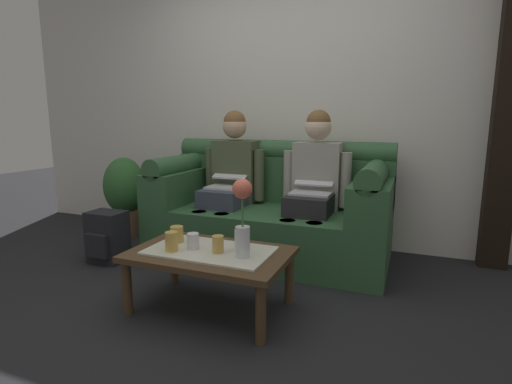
{
  "coord_description": "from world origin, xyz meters",
  "views": [
    {
      "loc": [
        1.1,
        -1.9,
        1.15
      ],
      "look_at": [
        0.03,
        0.77,
        0.61
      ],
      "focal_mm": 27.69,
      "sensor_mm": 36.0,
      "label": 1
    }
  ],
  "objects_px": {
    "person_right": "(314,181)",
    "cup_far_center": "(177,234)",
    "cup_near_right": "(193,241)",
    "flower_vase": "(242,214)",
    "cup_far_right": "(241,239)",
    "couch": "(271,212)",
    "person_left": "(231,176)",
    "cup_near_left": "(172,241)",
    "potted_plant": "(125,193)",
    "backpack_left": "(107,237)",
    "coffee_table": "(210,258)",
    "cup_far_left": "(218,244)"
  },
  "relations": [
    {
      "from": "cup_near_left",
      "to": "potted_plant",
      "type": "xyz_separation_m",
      "value": [
        -1.33,
        1.18,
        -0.01
      ]
    },
    {
      "from": "person_right",
      "to": "cup_near_left",
      "type": "xyz_separation_m",
      "value": [
        -0.57,
        -1.18,
        -0.22
      ]
    },
    {
      "from": "cup_near_left",
      "to": "cup_near_right",
      "type": "xyz_separation_m",
      "value": [
        0.1,
        0.08,
        -0.01
      ]
    },
    {
      "from": "couch",
      "to": "potted_plant",
      "type": "relative_size",
      "value": 2.49
    },
    {
      "from": "person_right",
      "to": "backpack_left",
      "type": "distance_m",
      "value": 1.74
    },
    {
      "from": "cup_near_right",
      "to": "backpack_left",
      "type": "distance_m",
      "value": 1.18
    },
    {
      "from": "cup_near_right",
      "to": "backpack_left",
      "type": "height_order",
      "value": "cup_near_right"
    },
    {
      "from": "person_left",
      "to": "person_right",
      "type": "bearing_deg",
      "value": 0.01
    },
    {
      "from": "cup_far_center",
      "to": "backpack_left",
      "type": "bearing_deg",
      "value": 158.34
    },
    {
      "from": "flower_vase",
      "to": "cup_near_right",
      "type": "relative_size",
      "value": 4.73
    },
    {
      "from": "cup_near_left",
      "to": "cup_far_left",
      "type": "relative_size",
      "value": 1.14
    },
    {
      "from": "flower_vase",
      "to": "cup_near_right",
      "type": "xyz_separation_m",
      "value": [
        -0.33,
        0.02,
        -0.2
      ]
    },
    {
      "from": "coffee_table",
      "to": "cup_far_center",
      "type": "height_order",
      "value": "cup_far_center"
    },
    {
      "from": "cup_far_left",
      "to": "backpack_left",
      "type": "bearing_deg",
      "value": 160.4
    },
    {
      "from": "couch",
      "to": "cup_far_left",
      "type": "bearing_deg",
      "value": -86.38
    },
    {
      "from": "cup_far_center",
      "to": "person_left",
      "type": "bearing_deg",
      "value": 95.91
    },
    {
      "from": "cup_near_left",
      "to": "cup_near_right",
      "type": "height_order",
      "value": "cup_near_left"
    },
    {
      "from": "cup_near_right",
      "to": "backpack_left",
      "type": "bearing_deg",
      "value": 157.89
    },
    {
      "from": "cup_near_right",
      "to": "flower_vase",
      "type": "bearing_deg",
      "value": -3.5
    },
    {
      "from": "cup_near_right",
      "to": "person_left",
      "type": "bearing_deg",
      "value": 103.79
    },
    {
      "from": "person_right",
      "to": "potted_plant",
      "type": "distance_m",
      "value": 1.91
    },
    {
      "from": "cup_near_right",
      "to": "cup_far_left",
      "type": "bearing_deg",
      "value": -2.44
    },
    {
      "from": "flower_vase",
      "to": "potted_plant",
      "type": "height_order",
      "value": "flower_vase"
    },
    {
      "from": "person_left",
      "to": "backpack_left",
      "type": "bearing_deg",
      "value": -140.71
    },
    {
      "from": "cup_near_right",
      "to": "potted_plant",
      "type": "bearing_deg",
      "value": 142.51
    },
    {
      "from": "couch",
      "to": "person_left",
      "type": "distance_m",
      "value": 0.47
    },
    {
      "from": "person_left",
      "to": "backpack_left",
      "type": "relative_size",
      "value": 2.95
    },
    {
      "from": "potted_plant",
      "to": "cup_far_center",
      "type": "bearing_deg",
      "value": -38.9
    },
    {
      "from": "person_right",
      "to": "cup_far_right",
      "type": "height_order",
      "value": "person_right"
    },
    {
      "from": "cup_near_right",
      "to": "cup_far_center",
      "type": "relative_size",
      "value": 0.93
    },
    {
      "from": "backpack_left",
      "to": "potted_plant",
      "type": "bearing_deg",
      "value": 118.3
    },
    {
      "from": "cup_near_right",
      "to": "cup_far_center",
      "type": "bearing_deg",
      "value": 155.44
    },
    {
      "from": "person_right",
      "to": "flower_vase",
      "type": "xyz_separation_m",
      "value": [
        -0.14,
        -1.11,
        -0.03
      ]
    },
    {
      "from": "cup_far_right",
      "to": "person_left",
      "type": "bearing_deg",
      "value": 118.43
    },
    {
      "from": "backpack_left",
      "to": "potted_plant",
      "type": "height_order",
      "value": "potted_plant"
    },
    {
      "from": "cup_far_right",
      "to": "cup_far_center",
      "type": "bearing_deg",
      "value": -177.12
    },
    {
      "from": "coffee_table",
      "to": "cup_far_right",
      "type": "height_order",
      "value": "cup_far_right"
    },
    {
      "from": "cup_near_left",
      "to": "cup_far_center",
      "type": "height_order",
      "value": "cup_near_left"
    },
    {
      "from": "cup_near_left",
      "to": "cup_far_center",
      "type": "relative_size",
      "value": 1.13
    },
    {
      "from": "flower_vase",
      "to": "cup_far_right",
      "type": "distance_m",
      "value": 0.23
    },
    {
      "from": "flower_vase",
      "to": "cup_far_center",
      "type": "relative_size",
      "value": 4.38
    },
    {
      "from": "person_right",
      "to": "cup_far_center",
      "type": "xyz_separation_m",
      "value": [
        -0.63,
        -1.02,
        -0.23
      ]
    },
    {
      "from": "flower_vase",
      "to": "person_right",
      "type": "bearing_deg",
      "value": 83.01
    },
    {
      "from": "cup_near_right",
      "to": "cup_far_center",
      "type": "distance_m",
      "value": 0.18
    },
    {
      "from": "coffee_table",
      "to": "potted_plant",
      "type": "height_order",
      "value": "potted_plant"
    },
    {
      "from": "couch",
      "to": "person_left",
      "type": "relative_size",
      "value": 1.59
    },
    {
      "from": "person_left",
      "to": "coffee_table",
      "type": "bearing_deg",
      "value": -70.99
    },
    {
      "from": "flower_vase",
      "to": "cup_far_center",
      "type": "xyz_separation_m",
      "value": [
        -0.5,
        0.09,
        -0.2
      ]
    },
    {
      "from": "cup_near_right",
      "to": "cup_far_right",
      "type": "relative_size",
      "value": 0.78
    },
    {
      "from": "person_left",
      "to": "potted_plant",
      "type": "xyz_separation_m",
      "value": [
        -1.16,
        0.0,
        -0.23
      ]
    }
  ]
}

